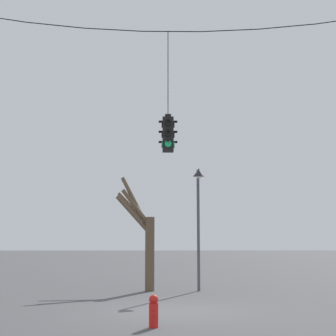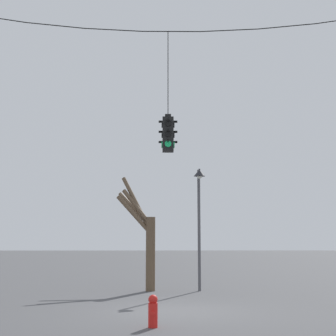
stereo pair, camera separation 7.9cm
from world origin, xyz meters
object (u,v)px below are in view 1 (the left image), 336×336
traffic_light_near_right_pole (168,133)px  street_lamp (199,201)px  bare_tree (144,236)px  fire_hydrant (154,311)px

traffic_light_near_right_pole → street_lamp: bearing=76.4°
street_lamp → bare_tree: (-2.25, 0.37, -1.43)m
fire_hydrant → traffic_light_near_right_pole: bearing=83.1°
street_lamp → fire_hydrant: (-1.72, -8.68, -3.25)m
traffic_light_near_right_pole → street_lamp: 5.93m
street_lamp → fire_hydrant: street_lamp is taller
street_lamp → bare_tree: bearing=170.6°
fire_hydrant → street_lamp: bearing=78.8°
traffic_light_near_right_pole → bare_tree: size_ratio=0.82×
street_lamp → fire_hydrant: 9.43m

